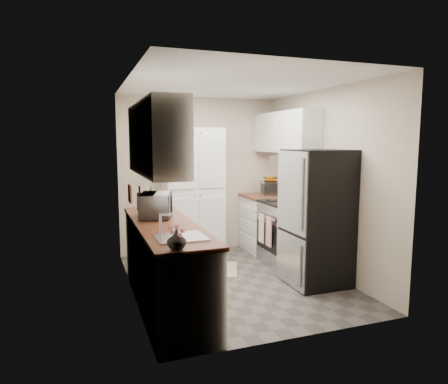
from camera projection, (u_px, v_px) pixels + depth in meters
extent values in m
plane|color=#56514C|center=(235.00, 281.00, 5.18)|extent=(3.20, 3.20, 0.00)
cube|color=beige|center=(200.00, 175.00, 6.52)|extent=(2.60, 0.04, 2.50)
cube|color=beige|center=(301.00, 204.00, 3.53)|extent=(2.60, 0.04, 2.50)
cube|color=beige|center=(130.00, 189.00, 4.59)|extent=(0.04, 3.20, 2.50)
cube|color=beige|center=(324.00, 182.00, 5.46)|extent=(0.04, 3.20, 2.50)
cube|color=white|center=(236.00, 84.00, 4.86)|extent=(2.60, 3.20, 0.04)
cube|color=white|center=(155.00, 138.00, 3.87)|extent=(0.33, 1.60, 0.70)
cube|color=white|center=(285.00, 135.00, 6.08)|extent=(0.33, 1.55, 0.58)
cube|color=#99999E|center=(295.00, 161.00, 5.71)|extent=(0.45, 0.76, 0.13)
cube|color=#B7B7BC|center=(180.00, 238.00, 3.66)|extent=(0.45, 0.40, 0.02)
cube|color=brown|center=(130.00, 193.00, 4.79)|extent=(0.02, 0.22, 0.22)
cube|color=white|center=(193.00, 193.00, 6.22)|extent=(0.90, 0.55, 2.00)
cube|color=white|center=(166.00, 266.00, 4.40)|extent=(0.60, 2.30, 0.88)
cube|color=brown|center=(165.00, 225.00, 4.34)|extent=(0.63, 2.33, 0.04)
cube|color=white|center=(265.00, 224.00, 6.57)|extent=(0.60, 0.80, 0.88)
cube|color=brown|center=(265.00, 197.00, 6.51)|extent=(0.63, 0.83, 0.04)
cube|color=#B7B7BC|center=(287.00, 234.00, 5.82)|extent=(0.64, 0.76, 0.90)
cube|color=black|center=(288.00, 203.00, 5.76)|extent=(0.66, 0.78, 0.03)
cube|color=black|center=(306.00, 195.00, 5.84)|extent=(0.06, 0.76, 0.22)
cube|color=pink|center=(269.00, 232.00, 5.55)|extent=(0.01, 0.16, 0.42)
cube|color=#F3E6C7|center=(261.00, 228.00, 5.77)|extent=(0.01, 0.16, 0.42)
cube|color=#B7B7BC|center=(317.00, 217.00, 5.01)|extent=(0.70, 0.72, 1.70)
imported|color=silver|center=(156.00, 205.00, 4.64)|extent=(0.47, 0.58, 0.28)
cylinder|color=black|center=(140.00, 199.00, 5.10)|extent=(0.07, 0.07, 0.29)
imported|color=silver|center=(177.00, 240.00, 3.27)|extent=(0.20, 0.20, 0.17)
cube|color=#4A7E38|center=(151.00, 196.00, 5.36)|extent=(0.03, 0.24, 0.30)
cube|color=#B6B6BB|center=(272.00, 188.00, 6.50)|extent=(0.41, 0.47, 0.23)
cube|color=tan|center=(222.00, 269.00, 5.63)|extent=(0.65, 0.79, 0.01)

